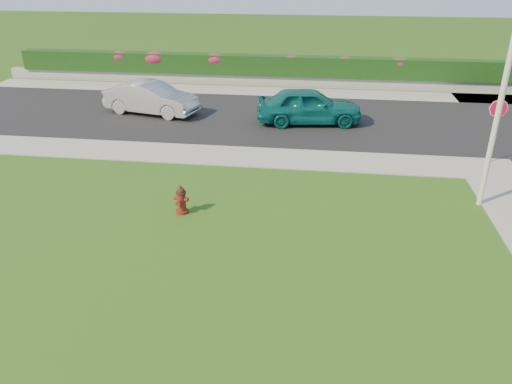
# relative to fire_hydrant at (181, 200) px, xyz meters

# --- Properties ---
(ground) EXTENTS (120.00, 120.00, 0.00)m
(ground) POSITION_rel_fire_hydrant_xyz_m (2.84, -4.32, -0.41)
(ground) COLOR black
(ground) RESTS_ON ground
(street_far) EXTENTS (26.00, 8.00, 0.04)m
(street_far) POSITION_rel_fire_hydrant_xyz_m (-2.16, 9.68, -0.39)
(street_far) COLOR black
(street_far) RESTS_ON ground
(sidewalk_far) EXTENTS (24.00, 2.00, 0.04)m
(sidewalk_far) POSITION_rel_fire_hydrant_xyz_m (-3.16, 4.68, -0.39)
(sidewalk_far) COLOR gray
(sidewalk_far) RESTS_ON ground
(curb_corner) EXTENTS (2.00, 2.00, 0.04)m
(curb_corner) POSITION_rel_fire_hydrant_xyz_m (9.84, 4.68, -0.39)
(curb_corner) COLOR gray
(curb_corner) RESTS_ON ground
(sidewalk_beyond) EXTENTS (34.00, 2.00, 0.04)m
(sidewalk_beyond) POSITION_rel_fire_hydrant_xyz_m (1.84, 14.68, -0.39)
(sidewalk_beyond) COLOR gray
(sidewalk_beyond) RESTS_ON ground
(retaining_wall) EXTENTS (34.00, 0.40, 0.60)m
(retaining_wall) POSITION_rel_fire_hydrant_xyz_m (1.84, 16.18, -0.11)
(retaining_wall) COLOR gray
(retaining_wall) RESTS_ON ground
(hedge) EXTENTS (32.00, 0.90, 1.10)m
(hedge) POSITION_rel_fire_hydrant_xyz_m (1.84, 16.28, 0.74)
(hedge) COLOR black
(hedge) RESTS_ON retaining_wall
(fire_hydrant) EXTENTS (0.45, 0.42, 0.86)m
(fire_hydrant) POSITION_rel_fire_hydrant_xyz_m (0.00, 0.00, 0.00)
(fire_hydrant) COLOR #4E190C
(fire_hydrant) RESTS_ON ground
(sedan_teal) EXTENTS (4.84, 2.48, 1.58)m
(sedan_teal) POSITION_rel_fire_hydrant_xyz_m (3.31, 9.12, 0.42)
(sedan_teal) COLOR #0C5D5B
(sedan_teal) RESTS_ON street_far
(sedan_silver) EXTENTS (4.72, 2.56, 1.48)m
(sedan_silver) POSITION_rel_fire_hydrant_xyz_m (-4.10, 9.66, 0.37)
(sedan_silver) COLOR #A9ADB1
(sedan_silver) RESTS_ON street_far
(utility_pole) EXTENTS (0.16, 0.16, 5.34)m
(utility_pole) POSITION_rel_fire_hydrant_xyz_m (8.77, 1.75, 2.26)
(utility_pole) COLOR silver
(utility_pole) RESTS_ON ground
(stop_sign) EXTENTS (0.65, 0.06, 2.37)m
(stop_sign) POSITION_rel_fire_hydrant_xyz_m (9.94, 5.24, 1.34)
(stop_sign) COLOR slate
(stop_sign) RESTS_ON ground
(flower_clump_a) EXTENTS (1.24, 0.80, 0.62)m
(flower_clump_a) POSITION_rel_fire_hydrant_xyz_m (-8.12, 16.18, 1.05)
(flower_clump_a) COLOR #B31E54
(flower_clump_a) RESTS_ON hedge
(flower_clump_b) EXTENTS (1.45, 0.94, 0.73)m
(flower_clump_b) POSITION_rel_fire_hydrant_xyz_m (-6.00, 16.18, 1.01)
(flower_clump_b) COLOR #B31E54
(flower_clump_b) RESTS_ON hedge
(flower_clump_c) EXTENTS (1.31, 0.84, 0.65)m
(flower_clump_c) POSITION_rel_fire_hydrant_xyz_m (-2.37, 16.18, 1.03)
(flower_clump_c) COLOR #B31E54
(flower_clump_c) RESTS_ON hedge
(flower_clump_d) EXTENTS (1.03, 0.66, 0.52)m
(flower_clump_d) POSITION_rel_fire_hydrant_xyz_m (2.02, 16.18, 1.09)
(flower_clump_d) COLOR #B31E54
(flower_clump_d) RESTS_ON hedge
(flower_clump_e) EXTENTS (1.07, 0.69, 0.53)m
(flower_clump_e) POSITION_rel_fire_hydrant_xyz_m (4.99, 16.18, 1.08)
(flower_clump_e) COLOR #B31E54
(flower_clump_e) RESTS_ON hedge
(flower_clump_f) EXTENTS (1.15, 0.74, 0.58)m
(flower_clump_f) POSITION_rel_fire_hydrant_xyz_m (8.00, 16.18, 1.07)
(flower_clump_f) COLOR #B31E54
(flower_clump_f) RESTS_ON hedge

